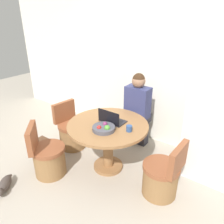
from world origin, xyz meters
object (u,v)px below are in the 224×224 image
(chair_left_side, at_px, (72,133))
(chair_right_side, at_px, (162,177))
(refrigerator, at_px, (217,122))
(handbag, at_px, (46,146))
(person_seated, at_px, (138,108))
(laptop, at_px, (112,120))
(dining_table, at_px, (108,135))
(cat, at_px, (4,185))
(chair_near_left_corner, at_px, (48,158))
(fruit_bowl, at_px, (104,128))

(chair_left_side, height_order, chair_right_side, same)
(refrigerator, height_order, handbag, refrigerator)
(refrigerator, distance_m, chair_left_side, 2.31)
(chair_left_side, distance_m, person_seated, 1.24)
(chair_right_side, bearing_deg, laptop, -94.83)
(dining_table, height_order, person_seated, person_seated)
(dining_table, distance_m, person_seated, 0.81)
(chair_right_side, xyz_separation_m, cat, (-1.72, -1.19, -0.19))
(refrigerator, distance_m, laptop, 1.44)
(dining_table, distance_m, chair_near_left_corner, 0.93)
(cat, bearing_deg, fruit_bowl, 100.96)
(laptop, bearing_deg, person_seated, -91.91)
(chair_left_side, xyz_separation_m, person_seated, (0.91, 0.70, 0.47))
(fruit_bowl, bearing_deg, refrigerator, 39.65)
(laptop, relative_size, fruit_bowl, 1.17)
(cat, bearing_deg, chair_left_side, 143.65)
(fruit_bowl, relative_size, handbag, 1.02)
(chair_left_side, relative_size, laptop, 2.25)
(chair_left_side, bearing_deg, chair_near_left_corner, -154.33)
(person_seated, bearing_deg, fruit_bowl, 91.73)
(cat, bearing_deg, handbag, 157.20)
(cat, bearing_deg, person_seated, 118.52)
(refrigerator, bearing_deg, chair_left_side, -161.51)
(dining_table, bearing_deg, laptop, 79.89)
(cat, xyz_separation_m, handbag, (-0.24, 0.88, 0.05))
(chair_near_left_corner, bearing_deg, cat, 114.33)
(dining_table, height_order, chair_left_side, chair_left_side)
(chair_left_side, xyz_separation_m, cat, (0.03, -1.31, -0.19))
(handbag, bearing_deg, cat, -74.96)
(cat, bearing_deg, chair_right_side, 86.81)
(dining_table, height_order, laptop, laptop)
(chair_right_side, bearing_deg, cat, -54.07)
(chair_right_side, xyz_separation_m, fruit_bowl, (-0.81, -0.15, 0.52))
(refrigerator, relative_size, handbag, 5.61)
(refrigerator, distance_m, handbag, 2.68)
(dining_table, distance_m, chair_left_side, 0.93)
(chair_left_side, distance_m, laptop, 1.03)
(fruit_bowl, xyz_separation_m, handbag, (-1.14, -0.16, -0.66))
(person_seated, relative_size, cat, 3.59)
(chair_right_side, height_order, cat, chair_right_side)
(refrigerator, xyz_separation_m, cat, (-2.09, -2.02, -0.76))
(chair_right_side, xyz_separation_m, laptop, (-0.87, 0.09, 0.53))
(handbag, bearing_deg, chair_near_left_corner, -32.72)
(chair_right_side, height_order, fruit_bowl, fruit_bowl)
(refrigerator, relative_size, laptop, 4.72)
(refrigerator, xyz_separation_m, handbag, (-2.33, -1.14, -0.71))
(person_seated, bearing_deg, dining_table, 87.33)
(chair_left_side, bearing_deg, refrigerator, -65.27)
(fruit_bowl, distance_m, handbag, 1.33)
(refrigerator, bearing_deg, fruit_bowl, -140.35)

